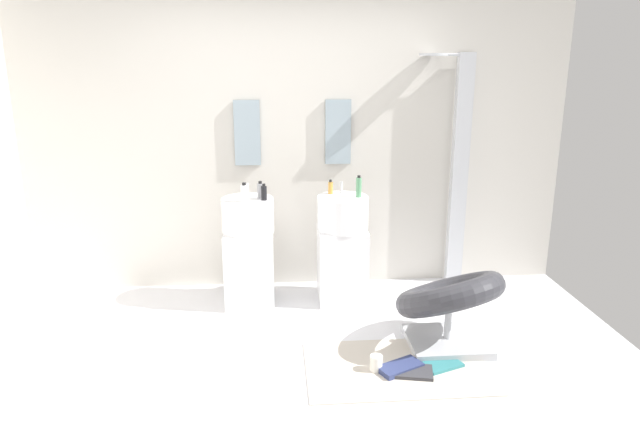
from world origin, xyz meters
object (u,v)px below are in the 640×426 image
magazine_navy (400,367)px  soap_bottle_white (244,193)px  pedestal_sink_left (249,250)px  shower_column (458,166)px  coffee_mug (376,363)px  soap_bottle_grey (260,191)px  soap_bottle_black (264,193)px  pedestal_sink_right (342,248)px  magazine_teal (442,364)px  lounge_chair (449,301)px  soap_bottle_green (359,187)px  soap_bottle_amber (330,188)px  magazine_charcoal (410,372)px

magazine_navy → soap_bottle_white: size_ratio=1.92×
pedestal_sink_left → shower_column: size_ratio=0.49×
coffee_mug → shower_column: bearing=57.4°
magazine_navy → soap_bottle_grey: bearing=101.2°
soap_bottle_black → magazine_navy: bearing=-51.5°
pedestal_sink_right → magazine_teal: bearing=-64.9°
lounge_chair → soap_bottle_white: bearing=152.8°
soap_bottle_green → soap_bottle_white: size_ratio=1.15×
soap_bottle_grey → soap_bottle_white: bearing=-137.5°
pedestal_sink_left → pedestal_sink_right: size_ratio=1.00×
magazine_teal → soap_bottle_grey: size_ratio=1.81×
pedestal_sink_left → soap_bottle_amber: 0.85m
lounge_chair → soap_bottle_amber: bearing=127.8°
shower_column → magazine_navy: 2.03m
soap_bottle_black → soap_bottle_grey: bearing=116.6°
magazine_teal → coffee_mug: (-0.45, -0.02, 0.04)m
pedestal_sink_right → magazine_navy: pedestal_sink_right is taller
soap_bottle_grey → lounge_chair: bearing=-32.9°
soap_bottle_grey → coffee_mug: bearing=-57.0°
magazine_navy → soap_bottle_green: 1.51m
soap_bottle_amber → magazine_navy: bearing=-75.1°
soap_bottle_black → pedestal_sink_left: bearing=154.3°
magazine_navy → soap_bottle_amber: soap_bottle_amber is taller
pedestal_sink_left → soap_bottle_black: bearing=-25.7°
magazine_charcoal → soap_bottle_white: (-1.10, 1.11, 0.96)m
lounge_chair → soap_bottle_amber: soap_bottle_amber is taller
coffee_mug → soap_bottle_amber: bearing=98.1°
pedestal_sink_right → lounge_chair: pedestal_sink_right is taller
magazine_teal → soap_bottle_black: (-1.18, 1.09, 0.95)m
magazine_charcoal → soap_bottle_amber: soap_bottle_amber is taller
lounge_chair → magazine_navy: lounge_chair is taller
magazine_navy → soap_bottle_grey: soap_bottle_grey is taller
shower_column → magazine_charcoal: shower_column is taller
pedestal_sink_right → soap_bottle_green: size_ratio=5.61×
shower_column → pedestal_sink_right: bearing=-162.1°
soap_bottle_grey → soap_bottle_black: size_ratio=1.07×
soap_bottle_amber → magazine_charcoal: bearing=-73.3°
magazine_teal → soap_bottle_grey: (-1.21, 1.15, 0.95)m
coffee_mug → soap_bottle_amber: (-0.18, 1.28, 0.90)m
pedestal_sink_right → lounge_chair: 1.10m
magazine_navy → soap_bottle_black: bearing=101.7°
magazine_teal → soap_bottle_white: size_ratio=1.65×
soap_bottle_black → pedestal_sink_right: bearing=5.9°
pedestal_sink_left → pedestal_sink_right: 0.78m
magazine_charcoal → soap_bottle_grey: (-0.98, 1.22, 0.95)m
soap_bottle_green → soap_bottle_white: bearing=-174.2°
magazine_navy → soap_bottle_amber: 1.63m
lounge_chair → soap_bottle_black: soap_bottle_black is taller
soap_bottle_green → magazine_navy: bearing=-83.9°
pedestal_sink_left → soap_bottle_white: bearing=-96.8°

